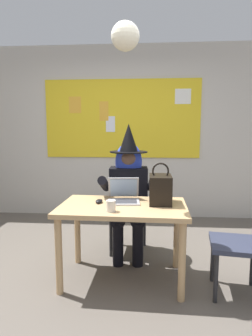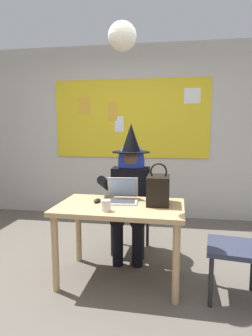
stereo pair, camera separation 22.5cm
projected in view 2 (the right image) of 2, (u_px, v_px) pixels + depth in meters
The scene contains 10 objects.
ground_plane at pixel (98, 283), 2.59m from camera, with size 24.00×24.00×0.00m, color #5B544C.
wall_back_bulletin at pixel (131, 132), 4.47m from camera, with size 5.76×2.19×2.67m.
desk_main at pixel (120, 216), 2.58m from camera, with size 1.15×0.73×0.71m.
chair_at_desk at pixel (132, 207), 3.28m from camera, with size 0.45×0.45×0.90m.
person_costumed at pixel (130, 184), 3.13m from camera, with size 0.61×0.68×1.45m.
laptop at pixel (122, 196), 2.69m from camera, with size 0.32×0.34×0.22m.
computer_mouse at pixel (97, 201), 2.65m from camera, with size 0.06×0.10×0.03m, color black.
handbag at pixel (158, 189), 2.59m from camera, with size 0.20×0.30×0.38m.
coffee_mug at pixel (106, 206), 2.36m from camera, with size 0.08×0.08×0.10m, color silver.
chair_extra_corner at pixel (245, 240), 2.26m from camera, with size 0.48×0.48×0.91m.
Camera 2 is at (0.63, -2.35, 1.39)m, focal length 30.35 mm.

